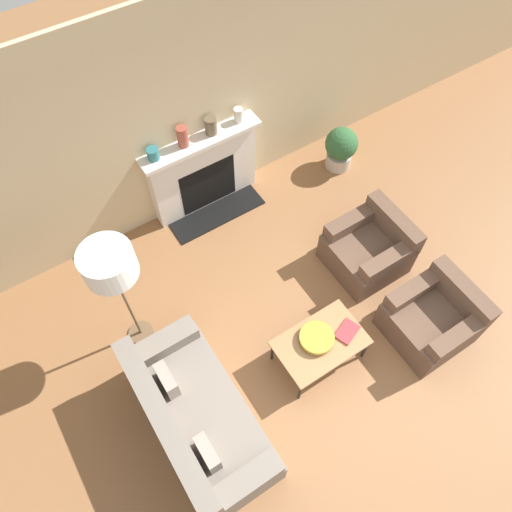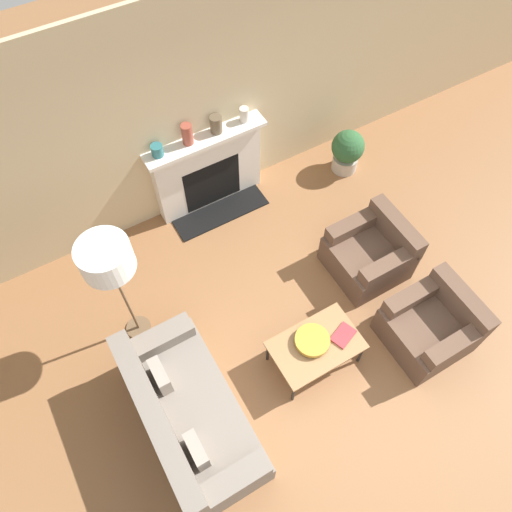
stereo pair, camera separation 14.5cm
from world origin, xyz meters
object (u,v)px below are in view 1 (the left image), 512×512
Objects in this scene: book at (347,331)px; mantel_vase_center_right at (211,126)px; fireplace at (204,173)px; coffee_table at (321,343)px; couch at (195,418)px; bowl at (317,338)px; mantel_vase_center_left at (182,137)px; floor_lamp at (110,267)px; armchair_far at (369,249)px; potted_plant at (341,147)px; mantel_vase_left at (153,154)px; armchair_near at (433,319)px; mantel_vase_right at (238,115)px.

book is 1.41× the size of mantel_vase_center_right.
fireplace reaches higher than coffee_table.
bowl is (1.48, -0.01, 0.16)m from couch.
coffee_table is at bearing -87.36° from mantel_vase_center_left.
fireplace is at bearing -4.00° from mantel_vase_center_left.
coffee_table is 3.06× the size of book.
floor_lamp is (-0.05, 1.29, 1.17)m from couch.
floor_lamp is 1.95m from mantel_vase_center_left.
bowl is (-1.30, -0.65, 0.19)m from armchair_far.
coffee_table is 2.32m from floor_lamp.
couch is 2.12× the size of armchair_far.
book is at bearing -52.14° from armchair_far.
potted_plant reaches higher than book.
couch is 2.93m from mantel_vase_left.
bowl is at bearing -63.49° from armchair_far.
mantel_vase_center_left reaches higher than armchair_near.
floor_lamp reaches higher than armchair_near.
mantel_vase_left is (-0.48, 2.61, 0.75)m from bowl.
mantel_vase_center_right is (1.75, 2.60, 0.95)m from couch.
mantel_vase_right reaches higher than armchair_near.
fireplace is at bearing 38.45° from floor_lamp.
mantel_vase_left is 0.39m from mantel_vase_center_left.
mantel_vase_right is at bearing 1.48° from fireplace.
floor_lamp is 7.73× the size of mantel_vase_center_right.
armchair_near is 3.87× the size of mantel_vase_center_right.
mantel_vase_left reaches higher than couch.
couch is 12.76× the size of mantel_vase_left.
fireplace is 8.49× the size of mantel_vase_right.
armchair_far is at bearing 28.63° from coffee_table.
book is (0.30, -0.06, 0.05)m from coffee_table.
mantel_vase_center_left reaches higher than potted_plant.
coffee_table is 5.20× the size of mantel_vase_right.
book reaches higher than coffee_table.
fireplace is 0.76m from mantel_vase_center_left.
armchair_near is 1.39m from bowl.
armchair_far is (0.00, 1.11, 0.00)m from armchair_near.
book is (-0.97, -0.75, 0.15)m from armchair_far.
fireplace reaches higher than couch.
fireplace is 5.00× the size of book.
potted_plant is (1.91, -0.44, -0.21)m from fireplace.
fireplace is 0.86× the size of couch.
mantel_vase_center_right reaches higher than couch.
potted_plant is at bearing 47.78° from coffee_table.
mantel_vase_center_left is at bearing 0.00° from mantel_vase_left.
mantel_vase_center_right is (1.80, 1.31, -0.22)m from floor_lamp.
mantel_vase_center_right is at bearing 165.37° from potted_plant.
mantel_vase_center_left is at bearing 92.64° from coffee_table.
couch is 1.06× the size of floor_lamp.
book is 2.20× the size of mantel_vase_left.
book is 2.82m from potted_plant.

